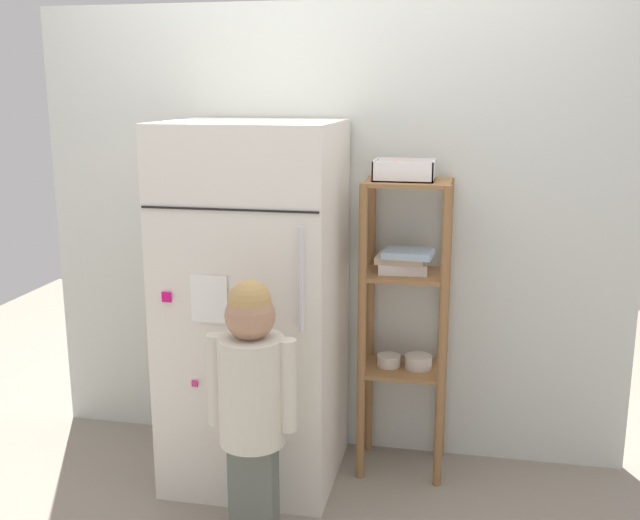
{
  "coord_description": "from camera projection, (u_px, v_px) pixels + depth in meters",
  "views": [
    {
      "loc": [
        0.63,
        -2.91,
        1.68
      ],
      "look_at": [
        0.03,
        0.02,
        0.99
      ],
      "focal_mm": 41.55,
      "sensor_mm": 36.0,
      "label": 1
    }
  ],
  "objects": [
    {
      "name": "child_standing",
      "position": [
        252.0,
        390.0,
        2.66
      ],
      "size": [
        0.33,
        0.25,
        1.03
      ],
      "color": "#5B6259",
      "rests_on": "ground"
    },
    {
      "name": "ground_plane",
      "position": [
        312.0,
        478.0,
        3.27
      ],
      "size": [
        6.0,
        6.0,
        0.0
      ],
      "primitive_type": "plane",
      "color": "gray"
    },
    {
      "name": "refrigerator",
      "position": [
        255.0,
        305.0,
        3.17
      ],
      "size": [
        0.71,
        0.68,
        1.55
      ],
      "color": "silver",
      "rests_on": "ground"
    },
    {
      "name": "fruit_bin",
      "position": [
        403.0,
        172.0,
        3.09
      ],
      "size": [
        0.25,
        0.19,
        0.08
      ],
      "color": "white",
      "rests_on": "pantry_shelf_unit"
    },
    {
      "name": "pantry_shelf_unit",
      "position": [
        405.0,
        301.0,
        3.21
      ],
      "size": [
        0.37,
        0.31,
        1.31
      ],
      "color": "olive",
      "rests_on": "ground"
    },
    {
      "name": "kitchen_wall_back",
      "position": [
        329.0,
        235.0,
        3.4
      ],
      "size": [
        2.72,
        0.03,
        2.05
      ],
      "primitive_type": "cube",
      "color": "silver",
      "rests_on": "ground"
    }
  ]
}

